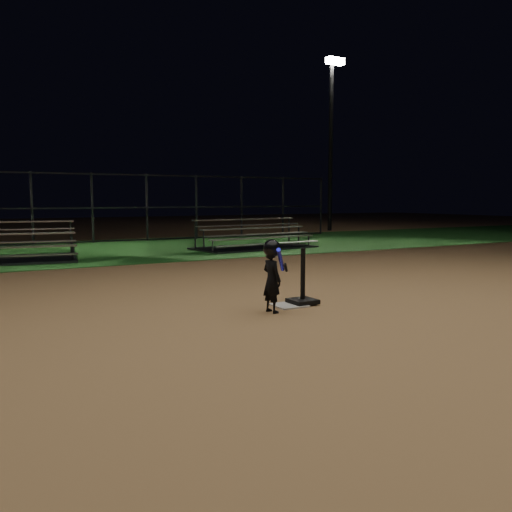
{
  "coord_description": "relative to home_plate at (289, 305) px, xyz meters",
  "views": [
    {
      "loc": [
        -4.19,
        -6.54,
        1.57
      ],
      "look_at": [
        0.0,
        1.0,
        0.65
      ],
      "focal_mm": 37.53,
      "sensor_mm": 36.0,
      "label": 1
    }
  ],
  "objects": [
    {
      "name": "ground",
      "position": [
        0.0,
        0.0,
        -0.01
      ],
      "size": [
        80.0,
        80.0,
        0.0
      ],
      "primitive_type": "plane",
      "color": "#A77A4B",
      "rests_on": "ground"
    },
    {
      "name": "child_batter",
      "position": [
        -0.44,
        -0.25,
        0.53
      ],
      "size": [
        0.41,
        0.54,
        1.02
      ],
      "rotation": [
        0.0,
        0.0,
        1.72
      ],
      "color": "black",
      "rests_on": "ground"
    },
    {
      "name": "batting_tee",
      "position": [
        0.24,
        0.0,
        0.17
      ],
      "size": [
        0.38,
        0.38,
        0.82
      ],
      "color": "black",
      "rests_on": "home_plate"
    },
    {
      "name": "backstop_fence",
      "position": [
        0.0,
        13.0,
        1.24
      ],
      "size": [
        20.08,
        0.08,
        2.5
      ],
      "color": "#38383D",
      "rests_on": "ground"
    },
    {
      "name": "grass_strip",
      "position": [
        0.0,
        10.0,
        -0.01
      ],
      "size": [
        60.0,
        8.0,
        0.01
      ],
      "primitive_type": "cube",
      "color": "#194D19",
      "rests_on": "ground"
    },
    {
      "name": "home_plate",
      "position": [
        0.0,
        0.0,
        0.0
      ],
      "size": [
        0.45,
        0.45,
        0.02
      ],
      "primitive_type": "cube",
      "color": "beige",
      "rests_on": "ground"
    },
    {
      "name": "light_pole_right",
      "position": [
        12.0,
        14.94,
        4.93
      ],
      "size": [
        0.9,
        0.53,
        8.3
      ],
      "color": "#2D2D30",
      "rests_on": "ground"
    },
    {
      "name": "bleacher_right",
      "position": [
        3.99,
        8.25,
        0.18
      ],
      "size": [
        3.98,
        2.23,
        0.93
      ],
      "rotation": [
        0.0,
        0.0,
        0.1
      ],
      "color": "silver",
      "rests_on": "ground"
    }
  ]
}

